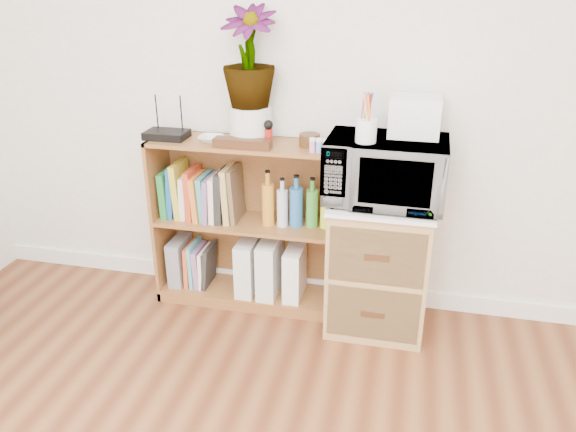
% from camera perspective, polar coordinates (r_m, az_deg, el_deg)
% --- Properties ---
extents(skirting_board, '(4.00, 0.02, 0.10)m').
position_cam_1_polar(skirting_board, '(3.37, 2.27, -7.08)').
color(skirting_board, white).
rests_on(skirting_board, ground).
extents(bookshelf, '(1.00, 0.30, 0.95)m').
position_cam_1_polar(bookshelf, '(3.12, -4.41, -0.90)').
color(bookshelf, brown).
rests_on(bookshelf, ground).
extents(wicker_unit, '(0.50, 0.45, 0.70)m').
position_cam_1_polar(wicker_unit, '(2.99, 9.16, -4.98)').
color(wicker_unit, '#9E7542').
rests_on(wicker_unit, ground).
extents(microwave, '(0.58, 0.40, 0.32)m').
position_cam_1_polar(microwave, '(2.77, 9.84, 4.57)').
color(microwave, silver).
rests_on(microwave, wicker_unit).
extents(pen_cup, '(0.10, 0.10, 0.11)m').
position_cam_1_polar(pen_cup, '(2.64, 7.94, 8.58)').
color(pen_cup, white).
rests_on(pen_cup, microwave).
extents(small_appliance, '(0.24, 0.20, 0.19)m').
position_cam_1_polar(small_appliance, '(2.78, 12.74, 9.86)').
color(small_appliance, white).
rests_on(small_appliance, microwave).
extents(router, '(0.22, 0.15, 0.04)m').
position_cam_1_polar(router, '(3.08, -12.22, 8.09)').
color(router, black).
rests_on(router, bookshelf).
extents(white_bowl, '(0.13, 0.13, 0.03)m').
position_cam_1_polar(white_bowl, '(2.98, -7.82, 7.78)').
color(white_bowl, silver).
rests_on(white_bowl, bookshelf).
extents(plant_pot, '(0.22, 0.22, 0.19)m').
position_cam_1_polar(plant_pot, '(2.94, -3.82, 9.30)').
color(plant_pot, silver).
rests_on(plant_pot, bookshelf).
extents(potted_plant, '(0.27, 0.27, 0.49)m').
position_cam_1_polar(potted_plant, '(2.87, -4.01, 15.83)').
color(potted_plant, '#3F7B31').
rests_on(potted_plant, plant_pot).
extents(trinket_box, '(0.29, 0.07, 0.05)m').
position_cam_1_polar(trinket_box, '(2.85, -4.64, 7.37)').
color(trinket_box, '#33180D').
rests_on(trinket_box, bookshelf).
extents(kokeshi_doll, '(0.04, 0.04, 0.09)m').
position_cam_1_polar(kokeshi_doll, '(2.87, -1.98, 7.96)').
color(kokeshi_doll, maroon).
rests_on(kokeshi_doll, bookshelf).
extents(wooden_bowl, '(0.11, 0.11, 0.06)m').
position_cam_1_polar(wooden_bowl, '(2.87, 2.19, 7.73)').
color(wooden_bowl, '#36220E').
rests_on(wooden_bowl, bookshelf).
extents(paint_jars, '(0.10, 0.04, 0.05)m').
position_cam_1_polar(paint_jars, '(2.77, 3.16, 6.97)').
color(paint_jars, pink).
rests_on(paint_jars, bookshelf).
extents(file_box, '(0.08, 0.22, 0.27)m').
position_cam_1_polar(file_box, '(3.37, -10.91, -4.41)').
color(file_box, gray).
rests_on(file_box, bookshelf).
extents(magazine_holder_left, '(0.10, 0.25, 0.32)m').
position_cam_1_polar(magazine_holder_left, '(3.22, -4.04, -5.00)').
color(magazine_holder_left, silver).
rests_on(magazine_holder_left, bookshelf).
extents(magazine_holder_mid, '(0.10, 0.26, 0.33)m').
position_cam_1_polar(magazine_holder_mid, '(3.19, -1.87, -5.16)').
color(magazine_holder_mid, silver).
rests_on(magazine_holder_mid, bookshelf).
extents(magazine_holder_right, '(0.09, 0.24, 0.30)m').
position_cam_1_polar(magazine_holder_right, '(3.16, 0.69, -5.69)').
color(magazine_holder_right, white).
rests_on(magazine_holder_right, bookshelf).
extents(cookbooks, '(0.43, 0.20, 0.31)m').
position_cam_1_polar(cookbooks, '(3.14, -8.83, 2.23)').
color(cookbooks, '#1E7333').
rests_on(cookbooks, bookshelf).
extents(liquor_bottles, '(0.38, 0.07, 0.30)m').
position_cam_1_polar(liquor_bottles, '(2.99, 0.93, 1.47)').
color(liquor_bottles, '#C38124').
rests_on(liquor_bottles, bookshelf).
extents(lower_books, '(0.15, 0.19, 0.26)m').
position_cam_1_polar(lower_books, '(3.34, -8.91, -4.87)').
color(lower_books, '#D65225').
rests_on(lower_books, bookshelf).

